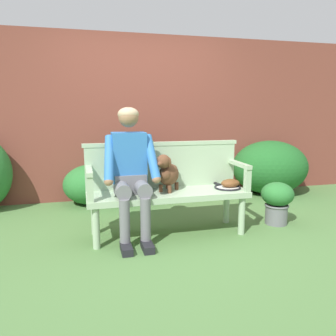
# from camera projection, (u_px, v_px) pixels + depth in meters

# --- Properties ---
(ground_plane) EXTENTS (40.00, 40.00, 0.00)m
(ground_plane) POSITION_uv_depth(u_px,v_px,m) (168.00, 234.00, 3.60)
(ground_plane) COLOR #4C753D
(brick_garden_fence) EXTENTS (8.00, 0.30, 2.37)m
(brick_garden_fence) POSITION_uv_depth(u_px,v_px,m) (139.00, 118.00, 5.06)
(brick_garden_fence) COLOR brown
(brick_garden_fence) RESTS_ON ground
(hedge_bush_mid_right) EXTENTS (0.76, 0.75, 0.55)m
(hedge_bush_mid_right) POSITION_uv_depth(u_px,v_px,m) (91.00, 184.00, 4.72)
(hedge_bush_mid_right) COLOR #286B2D
(hedge_bush_mid_right) RESTS_ON ground
(hedge_bush_mid_left) EXTENTS (1.01, 0.80, 0.99)m
(hedge_bush_mid_left) POSITION_uv_depth(u_px,v_px,m) (131.00, 168.00, 4.77)
(hedge_bush_mid_left) COLOR #194C1E
(hedge_bush_mid_left) RESTS_ON ground
(hedge_bush_far_right) EXTENTS (1.19, 1.03, 0.83)m
(hedge_bush_far_right) POSITION_uv_depth(u_px,v_px,m) (270.00, 167.00, 5.29)
(hedge_bush_far_right) COLOR #1E5B23
(hedge_bush_far_right) RESTS_ON ground
(garden_bench) EXTENTS (1.67, 0.51, 0.47)m
(garden_bench) POSITION_uv_depth(u_px,v_px,m) (168.00, 197.00, 3.53)
(garden_bench) COLOR #9EB793
(garden_bench) RESTS_ON ground
(bench_backrest) EXTENTS (1.71, 0.06, 0.50)m
(bench_backrest) POSITION_uv_depth(u_px,v_px,m) (163.00, 164.00, 3.69)
(bench_backrest) COLOR #9EB793
(bench_backrest) RESTS_ON garden_bench
(bench_armrest_left_end) EXTENTS (0.06, 0.51, 0.28)m
(bench_armrest_left_end) POSITION_uv_depth(u_px,v_px,m) (89.00, 178.00, 3.20)
(bench_armrest_left_end) COLOR #9EB793
(bench_armrest_left_end) RESTS_ON garden_bench
(bench_armrest_right_end) EXTENTS (0.06, 0.51, 0.28)m
(bench_armrest_right_end) POSITION_uv_depth(u_px,v_px,m) (242.00, 171.00, 3.59)
(bench_armrest_right_end) COLOR #9EB793
(bench_armrest_right_end) RESTS_ON garden_bench
(person_seated) EXTENTS (0.56, 0.65, 1.34)m
(person_seated) POSITION_uv_depth(u_px,v_px,m) (130.00, 168.00, 3.36)
(person_seated) COLOR black
(person_seated) RESTS_ON ground
(dog_on_bench) EXTENTS (0.34, 0.37, 0.40)m
(dog_on_bench) POSITION_uv_depth(u_px,v_px,m) (167.00, 173.00, 3.49)
(dog_on_bench) COLOR brown
(dog_on_bench) RESTS_ON garden_bench
(tennis_racket) EXTENTS (0.36, 0.58, 0.03)m
(tennis_racket) POSITION_uv_depth(u_px,v_px,m) (226.00, 187.00, 3.68)
(tennis_racket) COLOR black
(tennis_racket) RESTS_ON garden_bench
(baseball_glove) EXTENTS (0.25, 0.22, 0.09)m
(baseball_glove) POSITION_uv_depth(u_px,v_px,m) (230.00, 183.00, 3.70)
(baseball_glove) COLOR brown
(baseball_glove) RESTS_ON garden_bench
(potted_plant) EXTENTS (0.37, 0.37, 0.49)m
(potted_plant) POSITION_uv_depth(u_px,v_px,m) (277.00, 200.00, 3.87)
(potted_plant) COLOR slate
(potted_plant) RESTS_ON ground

